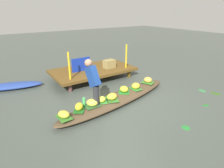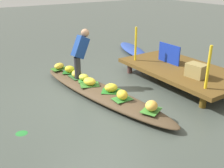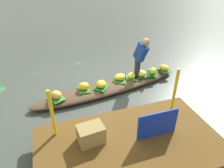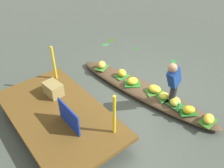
{
  "view_description": "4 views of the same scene",
  "coord_description": "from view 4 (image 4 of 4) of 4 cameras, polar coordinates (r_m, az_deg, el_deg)",
  "views": [
    {
      "loc": [
        -2.95,
        -3.97,
        2.59
      ],
      "look_at": [
        0.14,
        0.58,
        0.34
      ],
      "focal_mm": 29.45,
      "sensor_mm": 36.0,
      "label": 1
    },
    {
      "loc": [
        4.73,
        -2.82,
        2.61
      ],
      "look_at": [
        0.13,
        0.23,
        0.31
      ],
      "focal_mm": 42.2,
      "sensor_mm": 36.0,
      "label": 2
    },
    {
      "loc": [
        1.46,
        4.6,
        3.09
      ],
      "look_at": [
        0.01,
        0.19,
        0.3
      ],
      "focal_mm": 33.48,
      "sensor_mm": 36.0,
      "label": 3
    },
    {
      "loc": [
        -3.29,
        3.7,
        3.97
      ],
      "look_at": [
        0.42,
        0.69,
        0.39
      ],
      "focal_mm": 37.56,
      "sensor_mm": 36.0,
      "label": 4
    }
  ],
  "objects": [
    {
      "name": "leaf_mat_0",
      "position": [
        5.94,
        12.44,
        -3.39
      ],
      "size": [
        0.42,
        0.39,
        0.01
      ],
      "primitive_type": "cube",
      "rotation": [
        0.0,
        0.0,
        2.71
      ],
      "color": "#388434",
      "rests_on": "vendor_boat"
    },
    {
      "name": "produce_crate",
      "position": [
        5.73,
        -14.1,
        -1.19
      ],
      "size": [
        0.47,
        0.36,
        0.32
      ],
      "primitive_type": "cube",
      "rotation": [
        0.0,
        0.0,
        0.1
      ],
      "color": "olive",
      "rests_on": "dock_platform"
    },
    {
      "name": "leaf_mat_1",
      "position": [
        6.29,
        4.96,
        0.08
      ],
      "size": [
        0.51,
        0.52,
        0.01
      ],
      "primitive_type": "cube",
      "rotation": [
        0.0,
        0.0,
        0.88
      ],
      "color": "#247124",
      "rests_on": "vendor_boat"
    },
    {
      "name": "market_banner",
      "position": [
        4.8,
        -10.48,
        -7.84
      ],
      "size": [
        0.75,
        0.03,
        0.52
      ],
      "primitive_type": "cube",
      "rotation": [
        0.0,
        0.0,
        0.01
      ],
      "color": "#132D9B",
      "rests_on": "dock_platform"
    },
    {
      "name": "drifting_plant_3",
      "position": [
        8.66,
        -1.6,
        9.58
      ],
      "size": [
        0.27,
        0.32,
        0.01
      ],
      "primitive_type": "ellipsoid",
      "rotation": [
        0.0,
        0.0,
        1.27
      ],
      "color": "#327942",
      "rests_on": "ground"
    },
    {
      "name": "banana_bunch_5",
      "position": [
        6.89,
        -2.55,
        4.75
      ],
      "size": [
        0.36,
        0.37,
        0.19
      ],
      "primitive_type": "ellipsoid",
      "rotation": [
        0.0,
        0.0,
        5.47
      ],
      "color": "gold",
      "rests_on": "vendor_boat"
    },
    {
      "name": "drifting_plant_1",
      "position": [
        8.44,
        5.76,
        8.65
      ],
      "size": [
        0.21,
        0.19,
        0.01
      ],
      "primitive_type": "ellipsoid",
      "rotation": [
        0.0,
        0.0,
        2.65
      ],
      "color": "#1F7223",
      "rests_on": "ground"
    },
    {
      "name": "drifting_plant_2",
      "position": [
        7.89,
        14.75,
        5.36
      ],
      "size": [
        0.27,
        0.28,
        0.01
      ],
      "primitive_type": "ellipsoid",
      "rotation": [
        0.0,
        0.0,
        1.09
      ],
      "color": "#23762E",
      "rests_on": "ground"
    },
    {
      "name": "vendor_person",
      "position": [
        5.4,
        14.76,
        0.83
      ],
      "size": [
        0.26,
        0.51,
        1.21
      ],
      "color": "#28282D",
      "rests_on": "vendor_boat"
    },
    {
      "name": "vendor_boat",
      "position": [
        6.27,
        7.36,
        -1.51
      ],
      "size": [
        4.34,
        1.43,
        0.21
      ],
      "primitive_type": "ellipsoid",
      "rotation": [
        0.0,
        0.0,
        0.16
      ],
      "color": "#4B3A26",
      "rests_on": "ground"
    },
    {
      "name": "railing_post_west",
      "position": [
        4.46,
        0.55,
        -7.57
      ],
      "size": [
        0.06,
        0.06,
        0.93
      ],
      "primitive_type": "cylinder",
      "color": "yellow",
      "rests_on": "dock_platform"
    },
    {
      "name": "banana_bunch_0",
      "position": [
        5.89,
        12.54,
        -2.79
      ],
      "size": [
        0.32,
        0.31,
        0.16
      ],
      "primitive_type": "ellipsoid",
      "rotation": [
        0.0,
        0.0,
        3.8
      ],
      "color": "yellow",
      "rests_on": "vendor_boat"
    },
    {
      "name": "drifting_plant_0",
      "position": [
        8.97,
        -0.14,
        10.61
      ],
      "size": [
        0.29,
        0.35,
        0.01
      ],
      "primitive_type": "ellipsoid",
      "rotation": [
        0.0,
        0.0,
        2.0
      ],
      "color": "#315F17",
      "rests_on": "ground"
    },
    {
      "name": "leaf_mat_3",
      "position": [
        5.83,
        15.0,
        -4.76
      ],
      "size": [
        0.42,
        0.32,
        0.01
      ],
      "primitive_type": "cube",
      "rotation": [
        0.0,
        0.0,
        0.01
      ],
      "color": "#2C5629",
      "rests_on": "vendor_boat"
    },
    {
      "name": "dock_platform",
      "position": [
        5.35,
        -12.84,
        -7.24
      ],
      "size": [
        3.2,
        1.8,
        0.38
      ],
      "color": "brown",
      "rests_on": "ground"
    },
    {
      "name": "banana_bunch_6",
      "position": [
        5.63,
        18.19,
        -5.95
      ],
      "size": [
        0.33,
        0.33,
        0.19
      ],
      "primitive_type": "ellipsoid",
      "rotation": [
        0.0,
        0.0,
        0.82
      ],
      "color": "yellow",
      "rests_on": "vendor_boat"
    },
    {
      "name": "leaf_mat_2",
      "position": [
        6.57,
        2.42,
        2.0
      ],
      "size": [
        0.31,
        0.39,
        0.01
      ],
      "primitive_type": "cube",
      "rotation": [
        0.0,
        0.0,
        1.53
      ],
      "color": "#30762C",
      "rests_on": "vendor_boat"
    },
    {
      "name": "banana_bunch_3",
      "position": [
        5.77,
        15.13,
        -4.11
      ],
      "size": [
        0.39,
        0.38,
        0.18
      ],
      "primitive_type": "ellipsoid",
      "rotation": [
        0.0,
        0.0,
        2.39
      ],
      "color": "#F3E546",
      "rests_on": "vendor_boat"
    },
    {
      "name": "leaf_mat_5",
      "position": [
        6.94,
        -2.53,
        4.08
      ],
      "size": [
        0.44,
        0.48,
        0.01
      ],
      "primitive_type": "cube",
      "rotation": [
        0.0,
        0.0,
        2.0
      ],
      "color": "#3B7D2C",
      "rests_on": "vendor_boat"
    },
    {
      "name": "banana_bunch_4",
      "position": [
        5.59,
        22.5,
        -7.8
      ],
      "size": [
        0.33,
        0.37,
        0.16
      ],
      "primitive_type": "ellipsoid",
      "rotation": [
        0.0,
        0.0,
        5.15
      ],
      "color": "gold",
      "rests_on": "vendor_boat"
    },
    {
      "name": "banana_bunch_1",
      "position": [
        6.24,
        5.0,
        0.74
      ],
      "size": [
        0.34,
        0.36,
        0.18
      ],
      "primitive_type": "ellipsoid",
      "rotation": [
        0.0,
        0.0,
        1.21
      ],
      "color": "gold",
      "rests_on": "vendor_boat"
    },
    {
      "name": "banana_bunch_2",
      "position": [
        6.52,
        2.44,
        2.71
      ],
      "size": [
        0.32,
        0.28,
        0.2
      ],
      "primitive_type": "ellipsoid",
      "rotation": [
        0.0,
        0.0,
        6.06
      ],
      "color": "yellow",
      "rests_on": "vendor_boat"
    },
    {
      "name": "water_bottle",
      "position": [
        5.61,
        15.88,
        -5.31
      ],
      "size": [
        0.07,
        0.07,
        0.24
      ],
      "primitive_type": "cylinder",
      "color": "#44BF5E",
      "rests_on": "vendor_boat"
    },
    {
      "name": "banana_bunch_7",
      "position": [
        6.05,
        10.33,
        -1.15
      ],
      "size": [
        0.37,
        0.33,
        0.17
      ],
      "primitive_type": "ellipsoid",
      "rotation": [
        0.0,
        0.0,
        3.42
      ],
      "color": "yellow",
      "rests_on": "vendor_boat"
    },
    {
      "name": "leaf_mat_6",
      "position": [
        5.69,
        18.02,
        -6.63
      ],
      "size": [
        0.42,
        0.46,
        0.01
      ],
      "primitive_type": "cube",
      "rotation": [
        0.0,
        0.0,
        0.97
      ],
      "color": "#1D5E1E",
      "rests_on": "vendor_boat"
    },
    {
      "name": "railing_post_east",
      "position": [
        6.11,
        -13.96,
        4.98
      ],
      "size": [
        0.06,
        0.06,
        0.93
      ],
      "primitive_type": "cylinder",
      "color": "yellow",
      "rests_on": "dock_platform"
    },
    {
      "name": "leaf_mat_7",
      "position": [
        6.1,
        10.24,
        -1.77
      ],
      "size": [
        0.47,
        0.53,
        0.01
      ],
      "primitive_type": "cube",
      "rotation": [
        0.0,
        0.0,
        1.19
      ],
      "color": "#346E26",
      "rests_on": "vendor_boat"
    },
    {
      "name": "leaf_mat_4",
      "position": [
        5.64,
        22.32,
        -8.37
      ],
      "size": [
        0.31,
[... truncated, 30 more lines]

